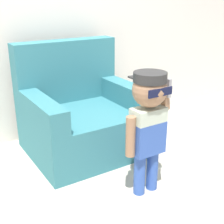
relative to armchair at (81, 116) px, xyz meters
name	(u,v)px	position (x,y,z in m)	size (l,w,h in m)	color
ground_plane	(84,157)	(-0.08, -0.18, -0.33)	(10.00, 10.00, 0.00)	#BCB29E
wall_back	(45,6)	(-0.08, 0.53, 0.97)	(10.00, 0.05, 2.60)	silver
armchair	(81,116)	(0.00, 0.00, 0.00)	(1.01, 0.91, 1.00)	teal
person_child	(148,115)	(0.07, -0.89, 0.28)	(0.38, 0.28, 0.92)	#3356AD
side_table	(138,105)	(0.76, 0.13, -0.08)	(0.30, 0.30, 0.41)	white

